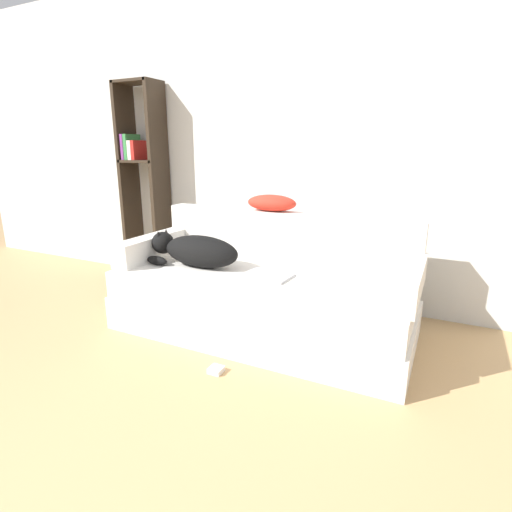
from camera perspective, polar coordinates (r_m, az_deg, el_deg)
The scene contains 10 objects.
wall_back at distance 3.43m, azimuth 3.47°, elevation 16.62°, with size 7.75×0.06×2.70m.
couch at distance 2.82m, azimuth 0.86°, elevation -6.73°, with size 2.04×0.93×0.43m.
couch_backrest at distance 3.05m, azimuth 4.06°, elevation 2.81°, with size 2.00×0.15×0.37m.
couch_arm_left at distance 3.22m, azimuth -14.53°, elevation 1.28°, with size 0.15×0.74×0.18m.
couch_arm_right at distance 2.49m, azimuth 20.96°, elevation -3.38°, with size 0.15×0.74×0.18m.
dog at distance 2.93m, azimuth -8.72°, elevation 0.81°, with size 0.73×0.26×0.25m.
laptop at distance 2.69m, azimuth 1.69°, elevation -2.79°, with size 0.33×0.24×0.02m.
throw_pillow at distance 3.07m, azimuth 2.24°, elevation 7.59°, with size 0.39×0.20×0.12m.
bookshelf at distance 4.00m, azimuth -15.86°, elevation 11.22°, with size 0.41×0.26×1.84m.
power_adapter at distance 2.43m, azimuth -5.73°, elevation -15.88°, with size 0.08×0.08×0.03m.
Camera 1 is at (1.33, -0.21, 1.27)m, focal length 28.00 mm.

